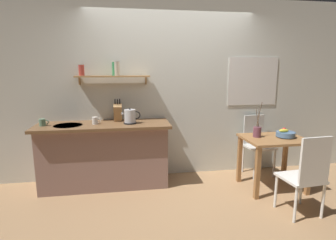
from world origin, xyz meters
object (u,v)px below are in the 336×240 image
object	(u,v)px
twig_vase	(257,132)
coffee_mug_by_sink	(95,121)
dining_chair_near	(307,173)
electric_kettle	(130,117)
dining_table	(274,148)
knife_block	(118,112)
dining_chair_far	(257,142)
fruit_bowl	(285,134)
coffee_mug_spare	(43,122)

from	to	relation	value
twig_vase	coffee_mug_by_sink	bearing A→B (deg)	170.94
dining_chair_near	electric_kettle	xyz separation A→B (m)	(-1.91, 1.15, 0.49)
dining_table	electric_kettle	xyz separation A→B (m)	(-1.95, 0.40, 0.42)
knife_block	coffee_mug_by_sink	bearing A→B (deg)	-150.48
dining_chair_far	fruit_bowl	bearing A→B (deg)	-77.66
electric_kettle	fruit_bowl	bearing A→B (deg)	-10.68
dining_chair_near	fruit_bowl	size ratio (longest dim) A/B	3.80
fruit_bowl	coffee_mug_spare	bearing A→B (deg)	172.50
dining_table	dining_chair_far	xyz separation A→B (m)	(0.04, 0.56, -0.07)
dining_table	electric_kettle	bearing A→B (deg)	168.39
dining_chair_far	coffee_mug_spare	distance (m)	3.18
knife_block	coffee_mug_spare	xyz separation A→B (m)	(-0.99, -0.17, -0.08)
dining_table	fruit_bowl	bearing A→B (deg)	0.84
twig_vase	coffee_mug_spare	world-z (taller)	twig_vase
dining_chair_near	coffee_mug_spare	bearing A→B (deg)	158.85
twig_vase	dining_chair_near	bearing A→B (deg)	-77.90
dining_chair_far	coffee_mug_spare	world-z (taller)	coffee_mug_spare
dining_chair_near	dining_chair_far	distance (m)	1.31
dining_chair_far	electric_kettle	bearing A→B (deg)	-175.46
electric_kettle	coffee_mug_spare	distance (m)	1.16
electric_kettle	knife_block	world-z (taller)	knife_block
fruit_bowl	dining_chair_far	bearing A→B (deg)	102.34
dining_table	knife_block	size ratio (longest dim) A/B	2.52
dining_table	coffee_mug_by_sink	distance (m)	2.49
dining_chair_far	fruit_bowl	xyz separation A→B (m)	(0.12, -0.56, 0.26)
dining_chair_near	knife_block	xyz separation A→B (m)	(-2.08, 1.36, 0.52)
fruit_bowl	twig_vase	size ratio (longest dim) A/B	0.52
dining_chair_near	knife_block	world-z (taller)	knife_block
dining_chair_far	fruit_bowl	size ratio (longest dim) A/B	3.69
dining_table	fruit_bowl	xyz separation A→B (m)	(0.16, 0.00, 0.19)
twig_vase	knife_block	bearing A→B (deg)	164.60
coffee_mug_by_sink	coffee_mug_spare	size ratio (longest dim) A/B	0.96
dining_chair_near	coffee_mug_spare	world-z (taller)	coffee_mug_spare
dining_table	twig_vase	size ratio (longest dim) A/B	1.70
fruit_bowl	coffee_mug_by_sink	distance (m)	2.63
dining_chair_near	twig_vase	xyz separation A→B (m)	(-0.18, 0.83, 0.29)
dining_chair_near	knife_block	distance (m)	2.54
twig_vase	electric_kettle	xyz separation A→B (m)	(-1.73, 0.32, 0.20)
dining_chair_near	dining_chair_far	bearing A→B (deg)	86.54
dining_chair_far	electric_kettle	xyz separation A→B (m)	(-1.99, -0.16, 0.49)
knife_block	coffee_mug_by_sink	distance (m)	0.36
dining_table	coffee_mug_spare	distance (m)	3.16
dining_table	knife_block	bearing A→B (deg)	164.12
dining_chair_near	twig_vase	distance (m)	0.90
knife_block	dining_chair_near	bearing A→B (deg)	-33.12
electric_kettle	knife_block	distance (m)	0.27
dining_chair_near	coffee_mug_spare	size ratio (longest dim) A/B	7.82
fruit_bowl	coffee_mug_by_sink	world-z (taller)	coffee_mug_by_sink
knife_block	fruit_bowl	bearing A→B (deg)	-14.76
electric_kettle	coffee_mug_spare	size ratio (longest dim) A/B	2.13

